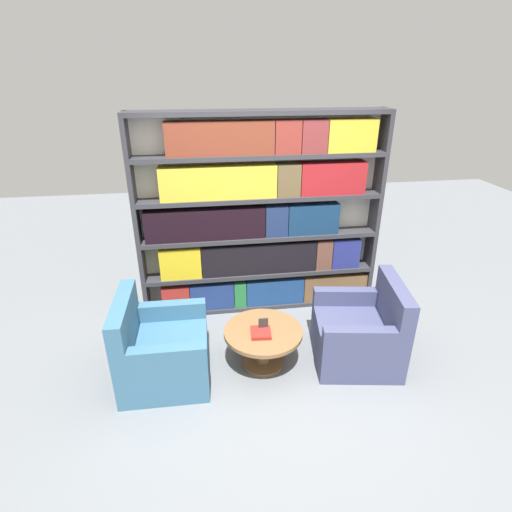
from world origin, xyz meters
The scene contains 7 objects.
ground_plane centered at (0.00, 0.00, 0.00)m, with size 14.00×14.00×0.00m, color slate.
bookshelf centered at (0.01, 1.47, 1.16)m, with size 2.84×0.30×2.37m.
armchair_left centered at (-1.15, 0.29, 0.30)m, with size 0.83×0.86×0.87m.
armchair_right centered at (0.86, 0.29, 0.30)m, with size 0.94×0.97×0.87m.
coffee_table centered at (-0.15, 0.33, 0.30)m, with size 0.78×0.78×0.41m.
table_sign centered at (-0.15, 0.33, 0.47)m, with size 0.09×0.06×0.14m.
stray_book centered at (-0.18, 0.26, 0.43)m, with size 0.21×0.22×0.04m.
Camera 1 is at (-0.69, -2.88, 2.75)m, focal length 28.00 mm.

